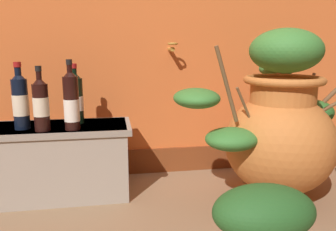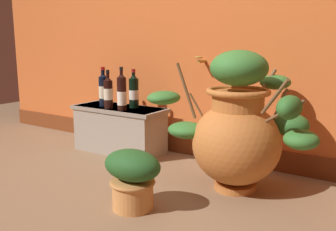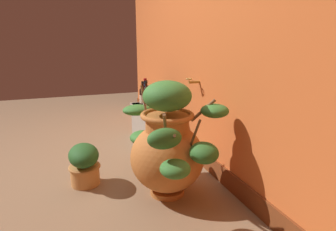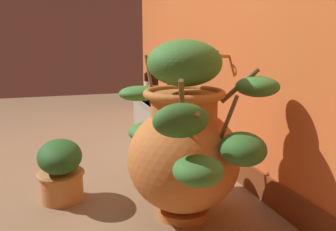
{
  "view_description": "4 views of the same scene",
  "coord_description": "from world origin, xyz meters",
  "px_view_note": "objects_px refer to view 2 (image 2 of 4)",
  "views": [
    {
      "loc": [
        -0.27,
        -0.81,
        0.74
      ],
      "look_at": [
        -0.0,
        0.76,
        0.42
      ],
      "focal_mm": 35.34,
      "sensor_mm": 36.0,
      "label": 1
    },
    {
      "loc": [
        1.4,
        -1.41,
        0.89
      ],
      "look_at": [
        -0.08,
        0.83,
        0.36
      ],
      "focal_mm": 40.63,
      "sensor_mm": 36.0,
      "label": 2
    },
    {
      "loc": [
        2.37,
        -0.02,
        1.12
      ],
      "look_at": [
        0.02,
        0.83,
        0.45
      ],
      "focal_mm": 31.37,
      "sensor_mm": 36.0,
      "label": 3
    },
    {
      "loc": [
        1.96,
        0.1,
        0.83
      ],
      "look_at": [
        0.01,
        0.72,
        0.38
      ],
      "focal_mm": 36.51,
      "sensor_mm": 36.0,
      "label": 4
    }
  ],
  "objects_px": {
    "wine_bottle_right": "(108,92)",
    "wine_bottle_left": "(103,89)",
    "potted_shrub": "(132,177)",
    "wine_bottle_middle": "(134,91)",
    "wine_bottle_back": "(122,93)",
    "terracotta_urn": "(238,129)"
  },
  "relations": [
    {
      "from": "wine_bottle_left",
      "to": "potted_shrub",
      "type": "height_order",
      "value": "wine_bottle_left"
    },
    {
      "from": "terracotta_urn",
      "to": "wine_bottle_back",
      "type": "distance_m",
      "value": 1.01
    },
    {
      "from": "wine_bottle_right",
      "to": "wine_bottle_back",
      "type": "distance_m",
      "value": 0.13
    },
    {
      "from": "wine_bottle_left",
      "to": "potted_shrub",
      "type": "bearing_deg",
      "value": -39.98
    },
    {
      "from": "terracotta_urn",
      "to": "wine_bottle_middle",
      "type": "xyz_separation_m",
      "value": [
        -0.99,
        0.26,
        0.12
      ]
    },
    {
      "from": "wine_bottle_middle",
      "to": "wine_bottle_back",
      "type": "height_order",
      "value": "wine_bottle_back"
    },
    {
      "from": "wine_bottle_back",
      "to": "terracotta_urn",
      "type": "bearing_deg",
      "value": -7.17
    },
    {
      "from": "potted_shrub",
      "to": "wine_bottle_middle",
      "type": "bearing_deg",
      "value": 127.84
    },
    {
      "from": "terracotta_urn",
      "to": "wine_bottle_right",
      "type": "bearing_deg",
      "value": 173.79
    },
    {
      "from": "potted_shrub",
      "to": "wine_bottle_right",
      "type": "bearing_deg",
      "value": 138.78
    },
    {
      "from": "terracotta_urn",
      "to": "wine_bottle_back",
      "type": "height_order",
      "value": "terracotta_urn"
    },
    {
      "from": "wine_bottle_middle",
      "to": "wine_bottle_right",
      "type": "relative_size",
      "value": 1.01
    },
    {
      "from": "wine_bottle_back",
      "to": "wine_bottle_left",
      "type": "bearing_deg",
      "value": 167.11
    },
    {
      "from": "wine_bottle_back",
      "to": "wine_bottle_right",
      "type": "bearing_deg",
      "value": -179.11
    },
    {
      "from": "wine_bottle_right",
      "to": "wine_bottle_left",
      "type": "bearing_deg",
      "value": 151.14
    },
    {
      "from": "wine_bottle_left",
      "to": "wine_bottle_back",
      "type": "bearing_deg",
      "value": -12.89
    },
    {
      "from": "wine_bottle_left",
      "to": "wine_bottle_middle",
      "type": "xyz_separation_m",
      "value": [
        0.24,
        0.08,
        -0.01
      ]
    },
    {
      "from": "wine_bottle_right",
      "to": "terracotta_urn",
      "type": "bearing_deg",
      "value": -6.21
    },
    {
      "from": "terracotta_urn",
      "to": "wine_bottle_left",
      "type": "relative_size",
      "value": 3.28
    },
    {
      "from": "wine_bottle_back",
      "to": "wine_bottle_middle",
      "type": "bearing_deg",
      "value": 88.08
    },
    {
      "from": "terracotta_urn",
      "to": "potted_shrub",
      "type": "bearing_deg",
      "value": -122.11
    },
    {
      "from": "wine_bottle_back",
      "to": "potted_shrub",
      "type": "height_order",
      "value": "wine_bottle_back"
    }
  ]
}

